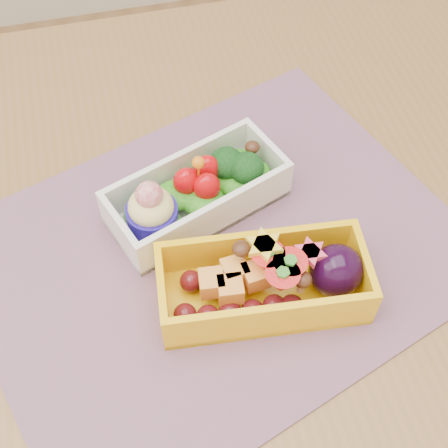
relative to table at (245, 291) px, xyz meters
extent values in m
cube|color=brown|center=(0.00, 0.00, 0.08)|extent=(1.20, 0.80, 0.04)
cube|color=#8C6071|center=(-0.03, 0.00, 0.10)|extent=(0.55, 0.49, 0.00)
cube|color=white|center=(-0.04, 0.05, 0.13)|extent=(0.20, 0.14, 0.05)
ellipsoid|color=#52B826|center=(-0.04, 0.05, 0.12)|extent=(0.18, 0.12, 0.02)
cylinder|color=#23149D|center=(-0.09, 0.03, 0.13)|extent=(0.05, 0.05, 0.03)
sphere|color=red|center=(-0.09, 0.03, 0.16)|extent=(0.03, 0.03, 0.03)
ellipsoid|color=red|center=(-0.05, 0.06, 0.14)|extent=(0.03, 0.02, 0.03)
ellipsoid|color=red|center=(-0.03, 0.05, 0.14)|extent=(0.03, 0.02, 0.03)
ellipsoid|color=red|center=(-0.03, 0.07, 0.14)|extent=(0.03, 0.02, 0.03)
sphere|color=orange|center=(-0.04, 0.06, 0.17)|extent=(0.01, 0.01, 0.01)
ellipsoid|color=black|center=(0.00, 0.07, 0.14)|extent=(0.04, 0.04, 0.03)
ellipsoid|color=black|center=(0.01, 0.06, 0.14)|extent=(0.04, 0.04, 0.03)
ellipsoid|color=#3F2111|center=(0.03, 0.08, 0.14)|extent=(0.02, 0.02, 0.01)
cube|color=yellow|center=(0.00, -0.06, 0.13)|extent=(0.20, 0.10, 0.05)
ellipsoid|color=#530F13|center=(-0.04, -0.07, 0.12)|extent=(0.11, 0.06, 0.02)
cube|color=orange|center=(-0.03, -0.06, 0.14)|extent=(0.05, 0.05, 0.02)
cone|color=red|center=(0.00, -0.05, 0.14)|extent=(0.03, 0.03, 0.03)
cone|color=red|center=(0.02, -0.07, 0.14)|extent=(0.03, 0.03, 0.03)
cone|color=red|center=(0.01, -0.08, 0.14)|extent=(0.03, 0.03, 0.03)
cylinder|color=yellow|center=(0.00, -0.05, 0.16)|extent=(0.04, 0.04, 0.01)
cylinder|color=#E53F5B|center=(0.04, -0.06, 0.16)|extent=(0.03, 0.03, 0.01)
ellipsoid|color=#3F2111|center=(-0.02, -0.04, 0.14)|extent=(0.02, 0.02, 0.01)
ellipsoid|color=#3F2111|center=(0.03, -0.08, 0.14)|extent=(0.02, 0.02, 0.01)
ellipsoid|color=black|center=(0.06, -0.07, 0.13)|extent=(0.05, 0.05, 0.05)
camera|label=1|loc=(-0.11, -0.33, 0.62)|focal=49.56mm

